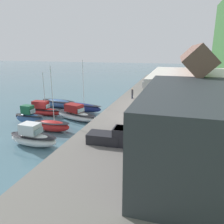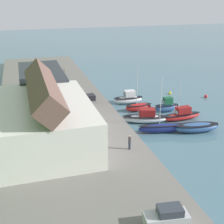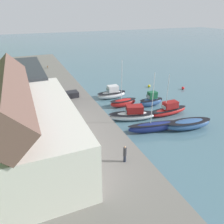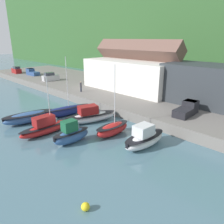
% 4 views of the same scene
% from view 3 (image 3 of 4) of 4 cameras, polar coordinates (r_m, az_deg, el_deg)
% --- Properties ---
extents(ground_plane, '(320.00, 320.00, 0.00)m').
position_cam_3_polar(ground_plane, '(41.64, 12.05, -0.24)').
color(ground_plane, slate).
extents(quay_promenade, '(116.76, 21.15, 1.55)m').
position_cam_3_polar(quay_promenade, '(34.87, -17.50, -4.81)').
color(quay_promenade, slate).
rests_on(quay_promenade, ground_plane).
extents(harbor_clubhouse, '(21.03, 12.94, 10.49)m').
position_cam_3_polar(harbor_clubhouse, '(27.10, -23.60, -4.24)').
color(harbor_clubhouse, silver).
rests_on(harbor_clubhouse, quay_promenade).
extents(yacht_club_building, '(17.62, 8.24, 6.58)m').
position_cam_3_polar(yacht_club_building, '(44.00, -22.70, 6.51)').
color(yacht_club_building, '#2D3338').
rests_on(yacht_club_building, quay_promenade).
extents(moored_boat_0, '(2.98, 8.78, 9.57)m').
position_cam_3_polar(moored_boat_0, '(34.93, 10.93, -3.78)').
color(moored_boat_0, navy).
rests_on(moored_boat_0, ground_plane).
extents(moored_boat_1, '(4.72, 8.53, 2.63)m').
position_cam_3_polar(moored_boat_1, '(38.09, 5.37, -0.67)').
color(moored_boat_1, silver).
rests_on(moored_boat_1, ground_plane).
extents(moored_boat_2, '(1.97, 5.47, 9.24)m').
position_cam_3_polar(moored_boat_2, '(43.20, 2.92, 2.51)').
color(moored_boat_2, red).
rests_on(moored_boat_2, ground_plane).
extents(moored_boat_3, '(2.57, 6.45, 2.80)m').
position_cam_3_polar(moored_boat_3, '(47.20, -0.08, 4.82)').
color(moored_boat_3, silver).
rests_on(moored_boat_3, ground_plane).
extents(moored_boat_4, '(3.41, 7.94, 1.63)m').
position_cam_3_polar(moored_boat_4, '(37.17, 19.38, -2.99)').
color(moored_boat_4, '#33568E').
rests_on(moored_boat_4, ground_plane).
extents(moored_boat_5, '(2.15, 7.98, 7.66)m').
position_cam_3_polar(moored_boat_5, '(40.92, 14.48, 0.46)').
color(moored_boat_5, red).
rests_on(moored_boat_5, ground_plane).
extents(moored_boat_6, '(1.85, 4.97, 2.96)m').
position_cam_3_polar(moored_boat_6, '(43.95, 10.17, 2.90)').
color(moored_boat_6, '#33568E').
rests_on(moored_boat_6, ground_plane).
extents(pickup_truck_1, '(2.13, 4.79, 1.90)m').
position_cam_3_polar(pickup_truck_1, '(44.13, -12.44, 4.56)').
color(pickup_truck_1, black).
rests_on(pickup_truck_1, quay_promenade).
extents(person_on_quay, '(0.40, 0.40, 2.14)m').
position_cam_3_polar(person_on_quay, '(25.38, 3.37, -10.82)').
color(person_on_quay, '#232838').
rests_on(person_on_quay, quay_promenade).
extents(dog_on_quay, '(0.87, 0.60, 0.68)m').
position_cam_3_polar(dog_on_quay, '(68.88, -16.48, 11.28)').
color(dog_on_quay, brown).
rests_on(dog_on_quay, quay_promenade).
extents(mooring_buoy_0, '(0.70, 0.70, 0.70)m').
position_cam_3_polar(mooring_buoy_0, '(55.40, 18.05, 5.97)').
color(mooring_buoy_0, red).
rests_on(mooring_buoy_0, ground_plane).
extents(mooring_buoy_1, '(0.66, 0.66, 0.66)m').
position_cam_3_polar(mooring_buoy_1, '(55.08, 9.65, 6.74)').
color(mooring_buoy_1, yellow).
rests_on(mooring_buoy_1, ground_plane).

